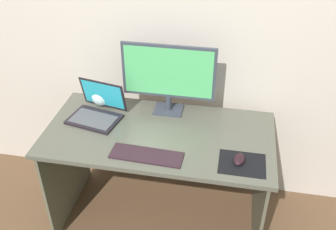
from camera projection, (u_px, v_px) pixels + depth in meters
ground_plane at (160, 217)px, 2.72m from camera, size 8.00×8.00×0.00m
wall_back at (172, 23)px, 2.37m from camera, size 6.00×0.04×2.50m
desk at (159, 153)px, 2.39m from camera, size 1.36×0.69×0.74m
monitor at (168, 75)px, 2.35m from camera, size 0.58×0.14×0.46m
laptop at (97, 111)px, 2.41m from camera, size 0.35×0.32×0.22m
fishbowl at (102, 95)px, 2.52m from camera, size 0.14×0.14×0.14m
keyboard_external at (147, 155)px, 2.12m from camera, size 0.41×0.14×0.01m
mousepad at (242, 163)px, 2.07m from camera, size 0.25×0.20×0.00m
mouse at (239, 159)px, 2.07m from camera, size 0.08×0.11×0.04m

